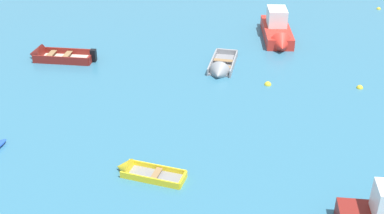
{
  "coord_description": "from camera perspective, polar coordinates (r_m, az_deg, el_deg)",
  "views": [
    {
      "loc": [
        -3.5,
        -3.05,
        13.77
      ],
      "look_at": [
        0.0,
        21.12,
        0.15
      ],
      "focal_mm": 46.81,
      "sensor_mm": 36.0,
      "label": 1
    }
  ],
  "objects": [
    {
      "name": "motor_launch_red_near_camera",
      "position": [
        37.99,
        9.72,
        8.54
      ],
      "size": [
        2.84,
        6.33,
        2.41
      ],
      "color": "red",
      "rests_on": "ground_plane"
    },
    {
      "name": "mooring_buoy_central",
      "position": [
        31.09,
        8.63,
        2.51
      ],
      "size": [
        0.43,
        0.43,
        0.43
      ],
      "primitive_type": "sphere",
      "color": "yellow",
      "rests_on": "ground_plane"
    },
    {
      "name": "mooring_buoy_near_foreground",
      "position": [
        32.01,
        18.56,
        2.06
      ],
      "size": [
        0.39,
        0.39,
        0.39
      ],
      "primitive_type": "sphere",
      "color": "yellow",
      "rests_on": "ground_plane"
    },
    {
      "name": "mooring_buoy_outer_edge",
      "position": [
        47.31,
        20.48,
        10.4
      ],
      "size": [
        0.36,
        0.36,
        0.36
      ],
      "primitive_type": "sphere",
      "color": "yellow",
      "rests_on": "ground_plane"
    },
    {
      "name": "rowboat_yellow_back_row_center",
      "position": [
        23.08,
        -6.41,
        -7.23
      ],
      "size": [
        3.35,
        2.32,
        0.96
      ],
      "color": "gray",
      "rests_on": "ground_plane"
    },
    {
      "name": "rowboat_maroon_center",
      "position": [
        35.53,
        -15.87,
        5.64
      ],
      "size": [
        4.77,
        2.61,
        1.42
      ],
      "color": "beige",
      "rests_on": "ground_plane"
    },
    {
      "name": "rowboat_grey_distant_center",
      "position": [
        32.31,
        3.26,
        4.29
      ],
      "size": [
        2.73,
        4.27,
        1.37
      ],
      "color": "gray",
      "rests_on": "ground_plane"
    }
  ]
}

